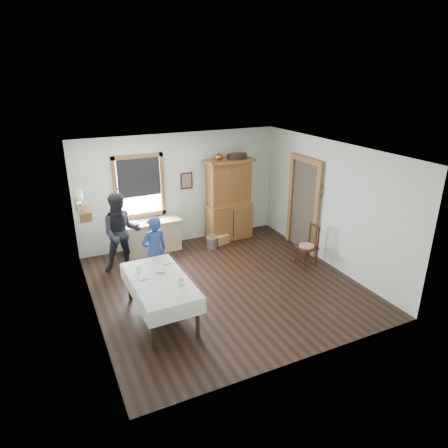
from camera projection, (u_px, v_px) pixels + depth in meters
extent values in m
cube|color=black|center=(225.00, 285.00, 8.03)|extent=(5.00, 5.00, 0.01)
cube|color=silver|center=(225.00, 151.00, 7.06)|extent=(5.00, 5.00, 0.01)
cube|color=silver|center=(180.00, 189.00, 9.65)|extent=(5.00, 0.01, 2.70)
cube|color=silver|center=(304.00, 281.00, 5.44)|extent=(5.00, 0.01, 2.70)
cube|color=silver|center=(88.00, 246.00, 6.55)|extent=(0.01, 5.00, 2.70)
cube|color=silver|center=(330.00, 205.00, 8.55)|extent=(0.01, 5.00, 2.70)
cube|color=white|center=(139.00, 186.00, 9.17)|extent=(1.00, 0.02, 1.30)
cube|color=brown|center=(137.00, 156.00, 8.90)|extent=(1.18, 0.06, 0.09)
cube|color=brown|center=(142.00, 215.00, 9.40)|extent=(1.18, 0.06, 0.09)
cube|color=brown|center=(115.00, 189.00, 8.93)|extent=(0.09, 0.06, 1.48)
cube|color=brown|center=(162.00, 184.00, 9.36)|extent=(0.09, 0.06, 1.48)
cube|color=black|center=(139.00, 178.00, 9.05)|extent=(0.98, 0.03, 0.88)
cube|color=#41392E|center=(304.00, 207.00, 9.36)|extent=(0.03, 0.90, 2.10)
cube|color=brown|center=(317.00, 213.00, 8.92)|extent=(0.08, 0.12, 2.10)
cube|color=brown|center=(291.00, 201.00, 9.78)|extent=(0.08, 0.12, 2.10)
cube|color=brown|center=(307.00, 160.00, 8.95)|extent=(0.08, 1.14, 0.12)
cube|color=brown|center=(83.00, 207.00, 7.79)|extent=(0.24, 1.00, 0.04)
cube|color=brown|center=(86.00, 218.00, 7.49)|extent=(0.22, 0.03, 0.18)
cube|color=brown|center=(81.00, 206.00, 8.16)|extent=(0.22, 0.03, 0.18)
cube|color=#CBAD8D|center=(84.00, 205.00, 7.49)|extent=(0.03, 0.22, 0.24)
cylinder|color=white|center=(79.00, 195.00, 8.04)|extent=(0.12, 0.12, 0.22)
cube|color=#341F12|center=(187.00, 181.00, 9.61)|extent=(0.30, 0.04, 0.40)
torus|color=black|center=(321.00, 185.00, 8.65)|extent=(0.01, 0.27, 0.27)
cube|color=#CBAD8D|center=(152.00, 236.00, 9.39)|extent=(1.36, 0.57, 0.77)
cube|color=brown|center=(229.00, 200.00, 9.96)|extent=(1.21, 0.60, 2.04)
cube|color=silver|center=(161.00, 298.00, 6.89)|extent=(1.00, 1.84, 0.73)
cube|color=#341F12|center=(307.00, 245.00, 8.72)|extent=(0.42, 0.42, 0.92)
cube|color=#9B9FA3|center=(212.00, 243.00, 9.65)|extent=(0.30, 0.30, 0.27)
cube|color=tan|center=(221.00, 239.00, 9.92)|extent=(0.43, 0.35, 0.22)
imported|color=navy|center=(155.00, 254.00, 7.79)|extent=(0.55, 0.42, 1.35)
imported|color=black|center=(122.00, 236.00, 8.37)|extent=(0.85, 0.70, 1.59)
imported|color=white|center=(181.00, 282.00, 6.58)|extent=(0.15, 0.15, 0.09)
imported|color=white|center=(139.00, 270.00, 6.96)|extent=(0.13, 0.13, 0.09)
imported|color=white|center=(161.00, 271.00, 6.99)|extent=(0.22, 0.22, 0.05)
imported|color=#75634E|center=(149.00, 223.00, 9.14)|extent=(0.25, 0.26, 0.02)
imported|color=white|center=(133.00, 223.00, 9.05)|extent=(0.26, 0.26, 0.07)
imported|color=white|center=(82.00, 204.00, 7.81)|extent=(0.22, 0.22, 0.05)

